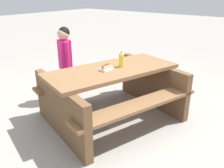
{
  "coord_description": "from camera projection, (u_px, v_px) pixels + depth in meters",
  "views": [
    {
      "loc": [
        2.4,
        1.9,
        1.75
      ],
      "look_at": [
        0.0,
        0.0,
        0.52
      ],
      "focal_mm": 38.16,
      "sensor_mm": 36.0,
      "label": 1
    }
  ],
  "objects": [
    {
      "name": "child_in_coat",
      "position": [
        65.0,
        55.0,
        3.77
      ],
      "size": [
        0.23,
        0.28,
        1.22
      ],
      "color": "brown",
      "rests_on": "ground"
    },
    {
      "name": "picnic_table",
      "position": [
        112.0,
        89.0,
        3.33
      ],
      "size": [
        2.12,
        1.85,
        0.75
      ],
      "color": "brown",
      "rests_on": "ground"
    },
    {
      "name": "hotdog_tray",
      "position": [
        106.0,
        68.0,
        3.14
      ],
      "size": [
        0.18,
        0.11,
        0.08
      ],
      "color": "white",
      "rests_on": "picnic_table"
    },
    {
      "name": "ground_plane",
      "position": [
        112.0,
        117.0,
        3.49
      ],
      "size": [
        30.0,
        30.0,
        0.0
      ],
      "primitive_type": "plane",
      "color": "gray",
      "rests_on": "ground"
    },
    {
      "name": "soda_bottle",
      "position": [
        121.0,
        59.0,
        3.25
      ],
      "size": [
        0.07,
        0.07,
        0.24
      ],
      "color": "yellow",
      "rests_on": "picnic_table"
    }
  ]
}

